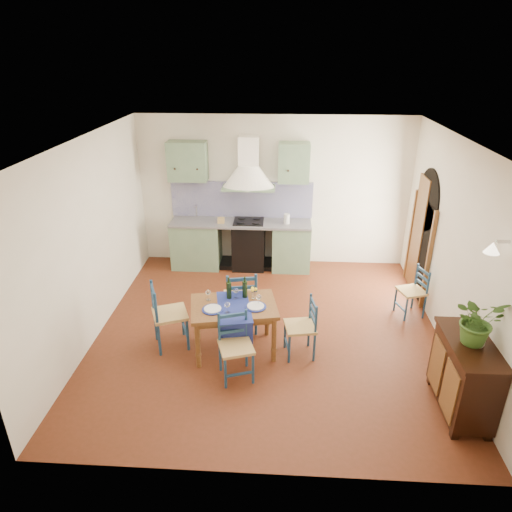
# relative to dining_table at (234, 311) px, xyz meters

# --- Properties ---
(floor) EXTENTS (5.00, 5.00, 0.00)m
(floor) POSITION_rel_dining_table_xyz_m (0.45, 0.48, -0.64)
(floor) COLOR #4B2210
(floor) RESTS_ON ground
(back_wall) EXTENTS (5.00, 0.96, 2.80)m
(back_wall) POSITION_rel_dining_table_xyz_m (-0.02, 2.77, 0.41)
(back_wall) COLOR silver
(back_wall) RESTS_ON ground
(right_wall) EXTENTS (0.26, 5.00, 2.80)m
(right_wall) POSITION_rel_dining_table_xyz_m (2.94, 0.76, 0.70)
(right_wall) COLOR silver
(right_wall) RESTS_ON ground
(left_wall) EXTENTS (0.04, 5.00, 2.80)m
(left_wall) POSITION_rel_dining_table_xyz_m (-2.05, 0.48, 0.76)
(left_wall) COLOR silver
(left_wall) RESTS_ON ground
(ceiling) EXTENTS (5.00, 5.00, 0.01)m
(ceiling) POSITION_rel_dining_table_xyz_m (0.45, 0.48, 2.16)
(ceiling) COLOR white
(ceiling) RESTS_ON back_wall
(dining_table) EXTENTS (1.25, 0.98, 1.04)m
(dining_table) POSITION_rel_dining_table_xyz_m (0.00, 0.00, 0.00)
(dining_table) COLOR brown
(dining_table) RESTS_ON ground
(chair_near) EXTENTS (0.51, 0.51, 0.87)m
(chair_near) POSITION_rel_dining_table_xyz_m (0.07, -0.54, -0.19)
(chair_near) COLOR navy
(chair_near) RESTS_ON ground
(chair_far) EXTENTS (0.54, 0.54, 0.99)m
(chair_far) POSITION_rel_dining_table_xyz_m (0.04, 0.52, -0.13)
(chair_far) COLOR navy
(chair_far) RESTS_ON ground
(chair_left) EXTENTS (0.59, 0.59, 0.97)m
(chair_left) POSITION_rel_dining_table_xyz_m (-0.93, 0.06, -0.14)
(chair_left) COLOR navy
(chair_left) RESTS_ON ground
(chair_right) EXTENTS (0.46, 0.46, 0.85)m
(chair_right) POSITION_rel_dining_table_xyz_m (0.92, -0.03, -0.20)
(chair_right) COLOR navy
(chair_right) RESTS_ON ground
(chair_spare) EXTENTS (0.47, 0.47, 0.79)m
(chair_spare) POSITION_rel_dining_table_xyz_m (2.67, 1.11, -0.23)
(chair_spare) COLOR navy
(chair_spare) RESTS_ON ground
(sideboard) EXTENTS (0.50, 1.05, 0.94)m
(sideboard) POSITION_rel_dining_table_xyz_m (2.71, -0.98, -0.13)
(sideboard) COLOR black
(sideboard) RESTS_ON ground
(potted_plant) EXTENTS (0.60, 0.56, 0.56)m
(potted_plant) POSITION_rel_dining_table_xyz_m (2.72, -0.97, 0.57)
(potted_plant) COLOR #375E21
(potted_plant) RESTS_ON sideboard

